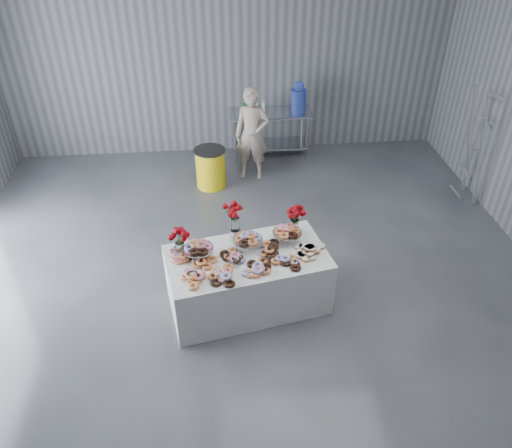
{
  "coord_description": "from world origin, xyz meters",
  "views": [
    {
      "loc": [
        -0.34,
        -4.43,
        4.47
      ],
      "look_at": [
        0.12,
        0.42,
        1.03
      ],
      "focal_mm": 35.0,
      "sensor_mm": 36.0,
      "label": 1
    }
  ],
  "objects": [
    {
      "name": "prep_table",
      "position": [
        0.73,
        4.1,
        0.62
      ],
      "size": [
        1.5,
        0.6,
        0.9
      ],
      "color": "silver",
      "rests_on": "ground"
    },
    {
      "name": "trash_barrel",
      "position": [
        -0.41,
        3.1,
        0.35
      ],
      "size": [
        0.54,
        0.54,
        0.69
      ],
      "rotation": [
        0.0,
        0.0,
        0.23
      ],
      "color": "yellow",
      "rests_on": "ground"
    },
    {
      "name": "cake_stand_mid",
      "position": [
        0.01,
        0.32,
        0.89
      ],
      "size": [
        0.36,
        0.36,
        0.17
      ],
      "color": "silver",
      "rests_on": "display_table"
    },
    {
      "name": "drink_bottles",
      "position": [
        0.41,
        4.0,
        1.04
      ],
      "size": [
        0.54,
        0.08,
        0.27
      ],
      "primitive_type": null,
      "color": "#268C33",
      "rests_on": "prep_table"
    },
    {
      "name": "bouquet_center",
      "position": [
        -0.13,
        0.5,
        1.13
      ],
      "size": [
        0.26,
        0.26,
        0.57
      ],
      "color": "silver",
      "rests_on": "display_table"
    },
    {
      "name": "cake_stand_left",
      "position": [
        -0.58,
        0.21,
        0.89
      ],
      "size": [
        0.36,
        0.36,
        0.17
      ],
      "color": "silver",
      "rests_on": "display_table"
    },
    {
      "name": "water_jug",
      "position": [
        1.23,
        4.1,
        1.15
      ],
      "size": [
        0.28,
        0.28,
        0.55
      ],
      "color": "blue",
      "rests_on": "prep_table"
    },
    {
      "name": "danish_pile",
      "position": [
        0.75,
        0.16,
        0.81
      ],
      "size": [
        0.48,
        0.48,
        0.11
      ],
      "primitive_type": null,
      "color": "white",
      "rests_on": "display_table"
    },
    {
      "name": "room_walls",
      "position": [
        -0.27,
        0.07,
        2.64
      ],
      "size": [
        8.04,
        9.04,
        4.02
      ],
      "color": "slate",
      "rests_on": "ground"
    },
    {
      "name": "stepladder",
      "position": [
        3.75,
        2.3,
        0.94
      ],
      "size": [
        0.5,
        0.47,
        1.89
      ],
      "primitive_type": null,
      "rotation": [
        0.0,
        -0.14,
        0.0
      ],
      "color": "silver",
      "rests_on": "ground"
    },
    {
      "name": "bouquet_left",
      "position": [
        -0.8,
        0.26,
        1.05
      ],
      "size": [
        0.26,
        0.26,
        0.42
      ],
      "color": "white",
      "rests_on": "display_table"
    },
    {
      "name": "donut_mounds",
      "position": [
        -0.01,
        0.11,
        0.8
      ],
      "size": [
        1.92,
        1.13,
        0.09
      ],
      "primitive_type": null,
      "rotation": [
        0.0,
        0.0,
        0.19
      ],
      "color": "#D3814D",
      "rests_on": "display_table"
    },
    {
      "name": "display_table",
      "position": [
        -0.01,
        0.16,
        0.38
      ],
      "size": [
        2.06,
        1.35,
        0.75
      ],
      "primitive_type": "cube",
      "rotation": [
        0.0,
        0.0,
        0.19
      ],
      "color": "white",
      "rests_on": "ground"
    },
    {
      "name": "ground",
      "position": [
        0.0,
        0.0,
        0.0
      ],
      "size": [
        9.0,
        9.0,
        0.0
      ],
      "primitive_type": "plane",
      "color": "#34363B",
      "rests_on": "ground"
    },
    {
      "name": "cake_stand_right",
      "position": [
        0.5,
        0.42,
        0.89
      ],
      "size": [
        0.36,
        0.36,
        0.17
      ],
      "color": "silver",
      "rests_on": "display_table"
    },
    {
      "name": "bouquet_right",
      "position": [
        0.62,
        0.59,
        1.05
      ],
      "size": [
        0.26,
        0.26,
        0.42
      ],
      "color": "white",
      "rests_on": "display_table"
    },
    {
      "name": "person",
      "position": [
        0.33,
        3.37,
        0.81
      ],
      "size": [
        0.65,
        0.49,
        1.61
      ],
      "primitive_type": "imported",
      "rotation": [
        0.0,
        0.0,
        -0.2
      ],
      "color": "#CC8C93",
      "rests_on": "ground"
    }
  ]
}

